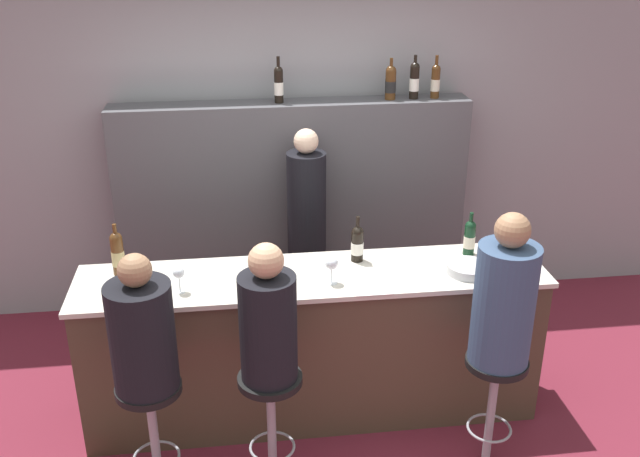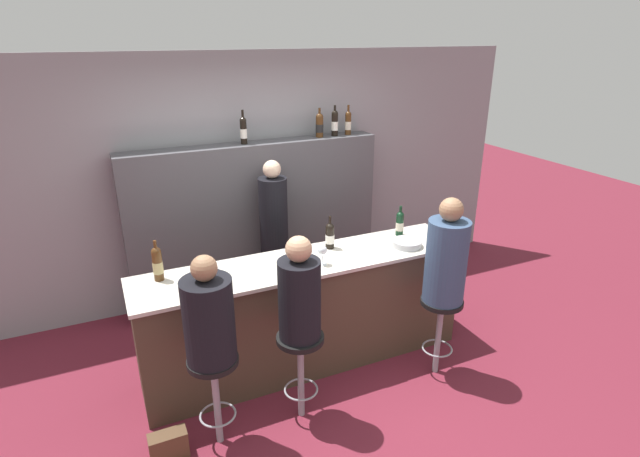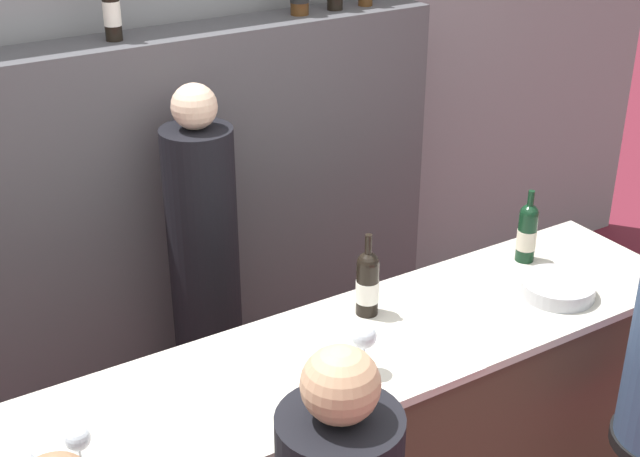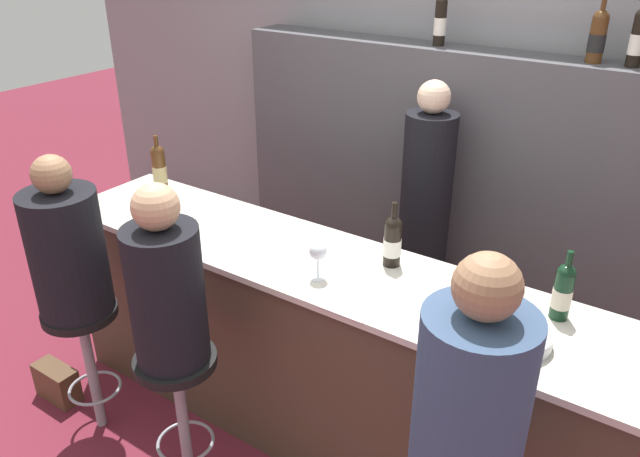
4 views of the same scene
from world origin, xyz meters
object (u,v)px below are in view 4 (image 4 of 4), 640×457
at_px(wine_bottle_counter_1, 393,240).
at_px(wine_bottle_counter_2, 563,291).
at_px(wine_bottle_counter_0, 159,168).
at_px(wine_bottle_backbar_2, 638,37).
at_px(wine_glass_0, 150,201).
at_px(wine_glass_2, 318,252).
at_px(metal_bowl, 515,336).
at_px(bar_stool_left, 85,337).
at_px(handbag, 57,383).
at_px(guest_seated_right, 471,406).
at_px(bartender, 423,231).
at_px(wine_bottle_backbar_0, 440,20).
at_px(guest_seated_middle, 166,288).
at_px(wine_bottle_backbar_1, 598,36).
at_px(bar_stool_middle, 179,387).
at_px(wine_glass_1, 170,204).
at_px(guest_seated_left, 66,248).

height_order(wine_bottle_counter_1, wine_bottle_counter_2, wine_bottle_counter_1).
height_order(wine_bottle_counter_0, wine_bottle_backbar_2, wine_bottle_backbar_2).
bearing_deg(wine_glass_0, wine_bottle_counter_0, 129.24).
relative_size(wine_glass_2, metal_bowl, 0.64).
height_order(bar_stool_left, handbag, bar_stool_left).
relative_size(guest_seated_right, bartender, 0.54).
height_order(wine_bottle_counter_1, wine_bottle_backbar_2, wine_bottle_backbar_2).
relative_size(wine_bottle_backbar_0, bar_stool_left, 0.47).
bearing_deg(bartender, guest_seated_middle, -103.34).
bearing_deg(wine_bottle_backbar_1, wine_bottle_backbar_0, 180.00).
xyz_separation_m(wine_bottle_backbar_1, bar_stool_middle, (-1.04, -1.93, -1.30)).
distance_m(wine_bottle_counter_0, bar_stool_left, 0.98).
relative_size(wine_bottle_counter_2, wine_glass_1, 1.80).
bearing_deg(bar_stool_left, guest_seated_left, 180.00).
distance_m(bar_stool_middle, bartender, 1.63).
xyz_separation_m(wine_glass_0, wine_glass_1, (0.15, 0.00, 0.02)).
xyz_separation_m(wine_bottle_counter_2, guest_seated_right, (-0.05, -0.75, -0.02)).
bearing_deg(bartender, wine_glass_2, -88.67).
height_order(wine_bottle_backbar_0, wine_glass_1, wine_bottle_backbar_0).
distance_m(wine_glass_0, metal_bowl, 1.86).
distance_m(wine_bottle_counter_0, wine_bottle_counter_1, 1.44).
bearing_deg(bar_stool_middle, guest_seated_right, 0.00).
height_order(wine_bottle_backbar_2, wine_glass_0, wine_bottle_backbar_2).
distance_m(wine_bottle_backbar_2, bar_stool_left, 2.98).
xyz_separation_m(wine_bottle_backbar_2, wine_glass_1, (-1.69, -1.45, -0.75)).
relative_size(wine_bottle_counter_1, bartender, 0.18).
relative_size(wine_glass_2, bar_stool_left, 0.23).
bearing_deg(bartender, wine_glass_1, -127.76).
distance_m(wine_bottle_counter_2, wine_bottle_backbar_1, 1.41).
bearing_deg(wine_bottle_backbar_0, metal_bowl, -54.50).
relative_size(wine_bottle_backbar_0, guest_seated_left, 0.44).
xyz_separation_m(wine_glass_0, bar_stool_left, (-0.02, -0.48, -0.54)).
xyz_separation_m(wine_bottle_counter_2, bar_stool_left, (-1.96, -0.75, -0.56)).
height_order(wine_glass_2, handbag, wine_glass_2).
distance_m(wine_glass_1, guest_seated_right, 1.80).
distance_m(wine_bottle_counter_2, guest_seated_middle, 1.52).
bearing_deg(wine_bottle_backbar_0, bar_stool_left, -113.92).
xyz_separation_m(wine_bottle_counter_2, wine_glass_2, (-0.92, -0.27, 0.00)).
bearing_deg(wine_bottle_backbar_0, guest_seated_right, -61.48).
bearing_deg(guest_seated_middle, guest_seated_left, 180.00).
height_order(wine_bottle_counter_2, wine_glass_2, wine_bottle_counter_2).
relative_size(wine_glass_2, bar_stool_middle, 0.23).
height_order(guest_seated_middle, handbag, guest_seated_middle).
relative_size(wine_bottle_backbar_0, bar_stool_middle, 0.47).
bearing_deg(bartender, wine_bottle_counter_0, -146.07).
bearing_deg(guest_seated_middle, wine_bottle_backbar_1, 61.69).
height_order(wine_bottle_backbar_1, wine_glass_1, wine_bottle_backbar_1).
bearing_deg(handbag, wine_bottle_counter_2, 18.06).
bearing_deg(guest_seated_middle, bar_stool_left, 180.00).
height_order(wine_bottle_counter_0, wine_bottle_counter_2, wine_bottle_counter_0).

